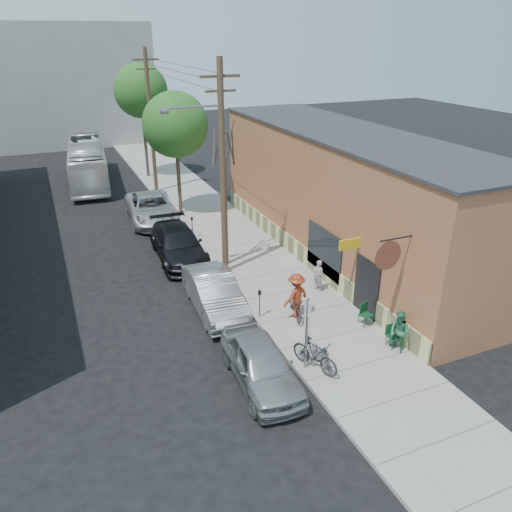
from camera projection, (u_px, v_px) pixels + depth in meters
name	position (u px, v px, depth m)	size (l,w,h in m)	color
ground	(213.00, 337.00, 19.78)	(120.00, 120.00, 0.00)	black
sidewalk	(220.00, 229.00, 30.49)	(4.50, 58.00, 0.15)	gray
cafe_building	(344.00, 196.00, 25.85)	(6.60, 20.20, 6.61)	#995A39
end_cap_building	(62.00, 85.00, 51.73)	(18.00, 8.00, 12.00)	gray
sign_post	(307.00, 327.00, 17.09)	(0.07, 0.45, 2.80)	slate
parking_meter_near	(260.00, 299.00, 20.59)	(0.14, 0.14, 1.24)	slate
parking_meter_far	(192.00, 224.00, 28.66)	(0.14, 0.14, 1.24)	slate
utility_pole_near	(221.00, 168.00, 22.75)	(3.57, 0.28, 10.00)	#503A28
utility_pole_far	(151.00, 120.00, 35.38)	(1.80, 0.28, 10.00)	#503A28
tree_bare	(225.00, 214.00, 24.63)	(0.24, 0.24, 5.43)	#44392C
tree_leafy_mid	(175.00, 125.00, 30.68)	(4.05, 4.05, 7.72)	#44392C
tree_leafy_far	(141.00, 91.00, 38.63)	(4.15, 4.15, 8.82)	#44392C
patio_chair_a	(366.00, 315.00, 20.23)	(0.50, 0.50, 0.88)	#103C20
patio_chair_b	(394.00, 337.00, 18.77)	(0.50, 0.50, 0.88)	#103C20
patron_grey	(318.00, 276.00, 22.75)	(0.55, 0.36, 1.50)	gray
patron_green	(399.00, 332.00, 18.38)	(0.79, 0.62, 1.63)	#2C6E4D
cyclist	(296.00, 295.00, 20.61)	(1.25, 0.72, 1.94)	maroon
cyclist_bike	(296.00, 305.00, 20.80)	(0.66, 1.88, 0.99)	black
parked_bike_a	(315.00, 355.00, 17.47)	(0.56, 1.99, 1.19)	black
parked_bike_b	(318.00, 350.00, 17.99)	(0.57, 1.63, 0.86)	gray
car_0	(261.00, 364.00, 16.92)	(1.85, 4.59, 1.56)	#989C9F
car_1	(214.00, 293.00, 21.40)	(1.75, 5.02, 1.66)	#96989D
car_2	(178.00, 244.00, 26.31)	(2.33, 5.72, 1.66)	black
car_3	(151.00, 208.00, 31.66)	(2.80, 6.07, 1.69)	silver
bus	(88.00, 163.00, 39.32)	(2.68, 11.46, 3.19)	white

